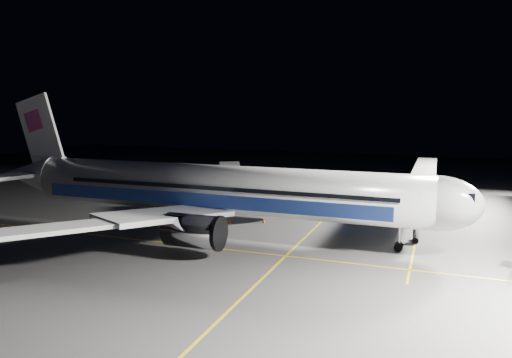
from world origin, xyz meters
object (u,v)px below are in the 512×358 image
Objects in this scene: safety_cone_b at (229,212)px; airliner at (211,189)px; jet_bridge at (423,183)px; safety_cone_c at (264,220)px; safety_cone_a at (230,221)px; baggage_tug at (232,192)px.

airliner is at bearing -78.09° from safety_cone_b.
safety_cone_c is at bearing -148.81° from jet_bridge.
airliner is 6.73m from safety_cone_a.
safety_cone_b is (-2.05, 9.74, -4.88)m from airliner.
baggage_tug reaches higher than safety_cone_a.
safety_cone_a is (-22.76, -13.43, -4.29)m from jet_bridge.
safety_cone_c is (4.24, 6.65, -4.86)m from airliner.
safety_cone_b is (4.63, -11.92, -0.52)m from baggage_tug.
safety_cone_b is (-25.13, -8.31, -4.29)m from jet_bridge.
jet_bridge reaches higher than safety_cone_a.
jet_bridge is at bearing 38.04° from airliner.
jet_bridge is at bearing 30.54° from safety_cone_a.
safety_cone_b is at bearing 101.91° from airliner.
safety_cone_b is at bearing 153.82° from safety_cone_c.
airliner is 9.26m from safety_cone_c.
baggage_tug is 18.43m from safety_cone_a.
safety_cone_c is at bearing -59.44° from baggage_tug.
safety_cone_a is (7.01, -17.04, -0.52)m from baggage_tug.
jet_bridge is 26.82m from safety_cone_b.
safety_cone_b is (-2.38, 5.11, -0.00)m from safety_cone_a.
safety_cone_c is at bearing 27.30° from safety_cone_a.
baggage_tug reaches higher than safety_cone_c.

